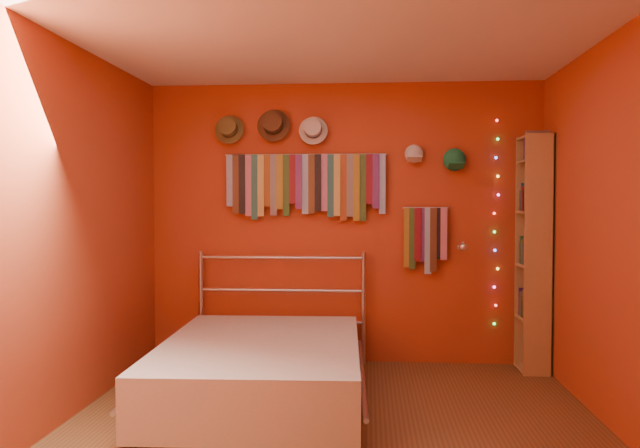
% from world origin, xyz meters
% --- Properties ---
extents(ground, '(3.50, 3.50, 0.00)m').
position_xyz_m(ground, '(0.00, 0.00, 0.00)').
color(ground, brown).
rests_on(ground, ground).
extents(back_wall, '(3.50, 0.02, 2.50)m').
position_xyz_m(back_wall, '(0.00, 1.75, 1.25)').
color(back_wall, '#923417').
rests_on(back_wall, ground).
extents(right_wall, '(0.02, 3.50, 2.50)m').
position_xyz_m(right_wall, '(1.75, 0.00, 1.25)').
color(right_wall, '#923417').
rests_on(right_wall, ground).
extents(left_wall, '(0.02, 3.50, 2.50)m').
position_xyz_m(left_wall, '(-1.75, 0.00, 1.25)').
color(left_wall, '#923417').
rests_on(left_wall, ground).
extents(ceiling, '(3.50, 3.50, 0.02)m').
position_xyz_m(ceiling, '(0.00, 0.00, 2.50)').
color(ceiling, white).
rests_on(ceiling, back_wall).
extents(tie_rack, '(1.45, 0.03, 0.60)m').
position_xyz_m(tie_rack, '(-0.34, 1.68, 1.61)').
color(tie_rack, '#BCBCC2').
rests_on(tie_rack, back_wall).
extents(small_tie_rack, '(0.40, 0.03, 0.59)m').
position_xyz_m(small_tie_rack, '(0.72, 1.69, 1.14)').
color(small_tie_rack, '#BCBCC2').
rests_on(small_tie_rack, back_wall).
extents(fedora_olive, '(0.26, 0.14, 0.26)m').
position_xyz_m(fedora_olive, '(-1.03, 1.66, 2.10)').
color(fedora_olive, brown).
rests_on(fedora_olive, back_wall).
extents(fedora_brown, '(0.30, 0.16, 0.29)m').
position_xyz_m(fedora_brown, '(-0.62, 1.65, 2.13)').
color(fedora_brown, '#4E311C').
rests_on(fedora_brown, back_wall).
extents(fedora_white, '(0.26, 0.14, 0.25)m').
position_xyz_m(fedora_white, '(-0.27, 1.66, 2.08)').
color(fedora_white, beige).
rests_on(fedora_white, back_wall).
extents(cap_white, '(0.17, 0.21, 0.17)m').
position_xyz_m(cap_white, '(0.62, 1.70, 1.86)').
color(cap_white, silver).
rests_on(cap_white, back_wall).
extents(cap_green, '(0.19, 0.24, 0.19)m').
position_xyz_m(cap_green, '(0.97, 1.70, 1.81)').
color(cap_green, '#1B7D4B').
rests_on(cap_green, back_wall).
extents(fairy_lights, '(0.06, 0.02, 1.81)m').
position_xyz_m(fairy_lights, '(1.34, 1.71, 1.26)').
color(fairy_lights, '#FF3333').
rests_on(fairy_lights, back_wall).
extents(reading_lamp, '(0.07, 0.30, 0.09)m').
position_xyz_m(reading_lamp, '(1.02, 1.52, 1.06)').
color(reading_lamp, '#BCBCC2').
rests_on(reading_lamp, back_wall).
extents(bookshelf, '(0.25, 0.34, 2.00)m').
position_xyz_m(bookshelf, '(1.66, 1.53, 1.02)').
color(bookshelf, '#AA844D').
rests_on(bookshelf, ground).
extents(bed, '(1.57, 2.08, 1.00)m').
position_xyz_m(bed, '(-0.55, 0.61, 0.23)').
color(bed, '#BCBCC2').
rests_on(bed, ground).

